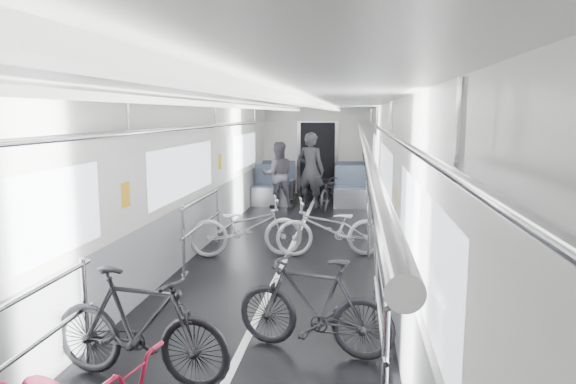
# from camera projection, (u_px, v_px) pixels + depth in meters

# --- Properties ---
(car_shell) EXTENTS (3.02, 14.01, 2.41)m
(car_shell) POSITION_uv_depth(u_px,v_px,m) (296.00, 176.00, 9.22)
(car_shell) COLOR black
(car_shell) RESTS_ON ground
(bike_left_mid) EXTENTS (1.68, 0.69, 0.98)m
(bike_left_mid) POSITION_uv_depth(u_px,v_px,m) (139.00, 326.00, 4.27)
(bike_left_mid) COLOR black
(bike_left_mid) RESTS_ON floor
(bike_left_far) EXTENTS (1.88, 1.04, 0.94)m
(bike_left_far) POSITION_uv_depth(u_px,v_px,m) (246.00, 227.00, 8.10)
(bike_left_far) COLOR #B6B7BC
(bike_left_far) RESTS_ON floor
(bike_right_near) EXTENTS (1.60, 0.78, 0.92)m
(bike_right_near) POSITION_uv_depth(u_px,v_px,m) (314.00, 305.00, 4.81)
(bike_right_near) COLOR black
(bike_right_near) RESTS_ON floor
(bike_right_mid) EXTENTS (1.80, 0.90, 0.91)m
(bike_right_mid) POSITION_uv_depth(u_px,v_px,m) (330.00, 228.00, 8.09)
(bike_right_mid) COLOR silver
(bike_right_mid) RESTS_ON floor
(bike_aisle) EXTENTS (0.83, 1.62, 0.81)m
(bike_aisle) POSITION_uv_depth(u_px,v_px,m) (330.00, 192.00, 12.23)
(bike_aisle) COLOR black
(bike_aisle) RESTS_ON floor
(person_standing) EXTENTS (0.77, 0.63, 1.82)m
(person_standing) POSITION_uv_depth(u_px,v_px,m) (311.00, 170.00, 12.22)
(person_standing) COLOR black
(person_standing) RESTS_ON floor
(person_seated) EXTENTS (0.89, 0.76, 1.58)m
(person_seated) POSITION_uv_depth(u_px,v_px,m) (278.00, 175.00, 12.31)
(person_seated) COLOR #353039
(person_seated) RESTS_ON floor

